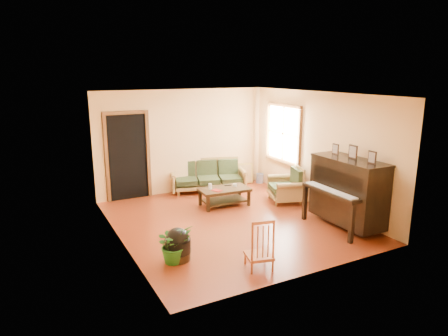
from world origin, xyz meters
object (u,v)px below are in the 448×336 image
piano (348,193)px  footstool (178,248)px  potted_plant (174,244)px  coffee_table (224,197)px  sofa (208,176)px  armchair (285,184)px  red_chair (259,243)px  ceramic_crock (260,178)px

piano → footstool: bearing=177.8°
potted_plant → coffee_table: bearing=46.1°
sofa → coffee_table: (-0.17, -1.21, -0.20)m
armchair → red_chair: 3.44m
red_chair → ceramic_crock: bearing=70.8°
red_chair → ceramic_crock: red_chair is taller
piano → potted_plant: piano is taller
footstool → sofa: bearing=57.1°
footstool → ceramic_crock: size_ratio=1.68×
footstool → potted_plant: bearing=-150.4°
ceramic_crock → red_chair: bearing=-122.8°
sofa → piano: 3.74m
armchair → ceramic_crock: 1.72m
red_chair → ceramic_crock: 4.99m
ceramic_crock → armchair: bearing=-102.3°
footstool → coffee_table: bearing=46.6°
sofa → potted_plant: bearing=-106.9°
armchair → piano: piano is taller
footstool → red_chair: size_ratio=0.51×
coffee_table → footstool: size_ratio=2.62×
red_chair → footstool: bearing=153.6°
footstool → red_chair: red_chair is taller
sofa → footstool: bearing=-106.3°
armchair → potted_plant: armchair is taller
armchair → potted_plant: 3.85m
piano → ceramic_crock: bearing=87.5°
red_chair → piano: bearing=28.8°
armchair → ceramic_crock: (0.36, 1.66, -0.30)m
coffee_table → ceramic_crock: coffee_table is taller
coffee_table → piano: bearing=-54.9°
sofa → armchair: armchair is taller
sofa → potted_plant: 3.98m
armchair → piano: size_ratio=0.54×
piano → armchair: bearing=95.7°
armchair → potted_plant: bearing=-135.1°
potted_plant → ceramic_crock: bearing=41.5°
sofa → red_chair: red_chair is taller
coffee_table → potted_plant: potted_plant is taller
armchair → footstool: (-3.36, -1.66, -0.22)m
armchair → footstool: armchair is taller
ceramic_crock → potted_plant: size_ratio=0.40×
piano → red_chair: 2.60m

